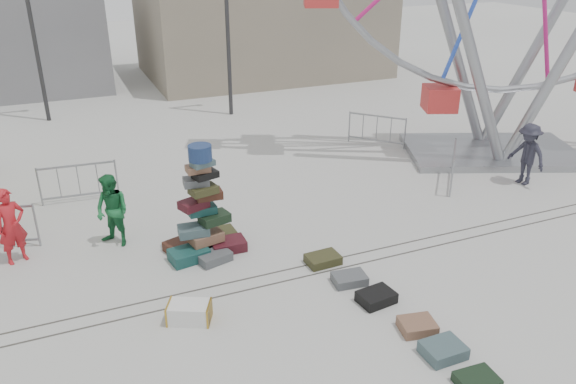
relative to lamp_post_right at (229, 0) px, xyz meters
name	(u,v)px	position (x,y,z in m)	size (l,w,h in m)	color
ground	(284,299)	(-3.09, -13.00, -4.48)	(90.00, 90.00, 0.00)	#9E9E99
track_line_near	(273,284)	(-3.09, -12.40, -4.48)	(40.00, 0.04, 0.01)	#47443F
track_line_far	(266,274)	(-3.09, -12.00, -4.48)	(40.00, 0.04, 0.01)	#47443F
building_right	(262,25)	(3.91, 7.00, -1.98)	(12.00, 8.00, 5.00)	gray
lamp_post_right	(229,0)	(0.00, 0.00, 0.00)	(1.41, 0.25, 8.00)	#2D2D30
lamp_post_left	(31,3)	(-7.00, 2.00, 0.00)	(1.41, 0.25, 8.00)	#2D2D30
suitcase_tower	(204,223)	(-4.04, -10.51, -3.75)	(1.85, 1.63, 2.61)	#174744
steamer_trunk	(189,312)	(-5.00, -12.94, -4.29)	(0.80, 0.46, 0.37)	silver
row_case_0	(323,259)	(-1.76, -12.05, -4.38)	(0.74, 0.52, 0.20)	#39391C
row_case_1	(349,279)	(-1.59, -12.98, -4.38)	(0.69, 0.50, 0.19)	#53575B
row_case_2	(376,297)	(-1.43, -13.79, -4.37)	(0.71, 0.53, 0.22)	black
row_case_3	(417,326)	(-1.20, -14.86, -4.38)	(0.64, 0.53, 0.20)	brown
row_case_4	(443,350)	(-1.18, -15.60, -4.37)	(0.71, 0.57, 0.23)	#435B5F
row_case_5	(477,380)	(-1.11, -16.40, -4.39)	(0.66, 0.49, 0.17)	black
barricade_dummy_c	(79,183)	(-6.48, -6.51, -3.93)	(2.00, 0.10, 1.10)	gray
barricade_wheel_front	(453,166)	(3.72, -9.48, -3.93)	(2.00, 0.10, 1.10)	gray
barricade_wheel_back	(377,130)	(3.44, -5.64, -3.93)	(2.00, 0.10, 1.10)	gray
pedestrian_red	(11,226)	(-8.03, -9.30, -3.60)	(0.64, 0.42, 1.76)	red
pedestrian_green	(112,211)	(-5.89, -9.37, -3.61)	(0.85, 0.66, 1.75)	#196432
pedestrian_grey	(527,154)	(5.68, -10.28, -3.57)	(1.18, 0.68, 1.83)	#23232F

